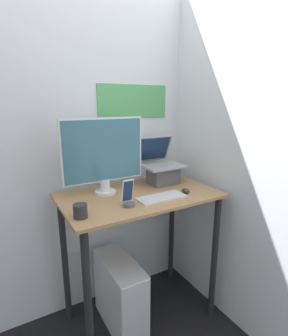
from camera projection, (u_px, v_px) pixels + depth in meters
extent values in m
cube|color=silver|center=(115.00, 147.00, 2.10)|extent=(6.00, 0.05, 2.60)
cube|color=#4C9959|center=(133.00, 101.00, 2.07)|extent=(0.60, 0.01, 0.26)
cube|color=silver|center=(242.00, 155.00, 1.79)|extent=(0.05, 6.00, 2.60)
cube|color=#936D47|center=(140.00, 195.00, 1.83)|extent=(1.08, 0.65, 0.02)
cylinder|color=black|center=(88.00, 310.00, 1.49)|extent=(0.05, 0.05, 1.01)
cylinder|color=black|center=(214.00, 260.00, 1.96)|extent=(0.05, 0.05, 1.01)
cylinder|color=black|center=(65.00, 261.00, 1.95)|extent=(0.05, 0.05, 1.01)
cylinder|color=black|center=(172.00, 230.00, 2.42)|extent=(0.05, 0.05, 1.01)
cube|color=#4C4C51|center=(163.00, 175.00, 2.04)|extent=(0.22, 0.16, 0.13)
cube|color=gray|center=(163.00, 166.00, 2.02)|extent=(0.32, 0.22, 0.02)
cube|color=gray|center=(153.00, 149.00, 2.12)|extent=(0.32, 0.10, 0.21)
cube|color=navy|center=(153.00, 149.00, 2.12)|extent=(0.28, 0.08, 0.18)
cylinder|color=silver|center=(105.00, 192.00, 1.83)|extent=(0.15, 0.15, 0.02)
cylinder|color=silver|center=(105.00, 185.00, 1.82)|extent=(0.07, 0.07, 0.08)
cube|color=silver|center=(104.00, 150.00, 1.76)|extent=(0.57, 0.01, 0.43)
cube|color=#336072|center=(104.00, 150.00, 1.76)|extent=(0.55, 0.01, 0.41)
cube|color=silver|center=(161.00, 197.00, 1.73)|extent=(0.33, 0.13, 0.01)
cube|color=#A8A8AD|center=(161.00, 196.00, 1.73)|extent=(0.30, 0.11, 0.00)
ellipsoid|color=#262626|center=(186.00, 191.00, 1.84)|extent=(0.04, 0.07, 0.03)
cylinder|color=#4C4C51|center=(129.00, 204.00, 1.60)|extent=(0.07, 0.07, 0.02)
cube|color=silver|center=(128.00, 191.00, 1.60)|extent=(0.07, 0.04, 0.15)
cube|color=navy|center=(128.00, 191.00, 1.59)|extent=(0.06, 0.03, 0.13)
cube|color=silver|center=(120.00, 293.00, 1.95)|extent=(0.22, 0.51, 0.53)
cube|color=#ADADB2|center=(137.00, 318.00, 1.73)|extent=(0.21, 0.01, 0.51)
cylinder|color=#262628|center=(80.00, 211.00, 1.44)|extent=(0.08, 0.08, 0.08)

